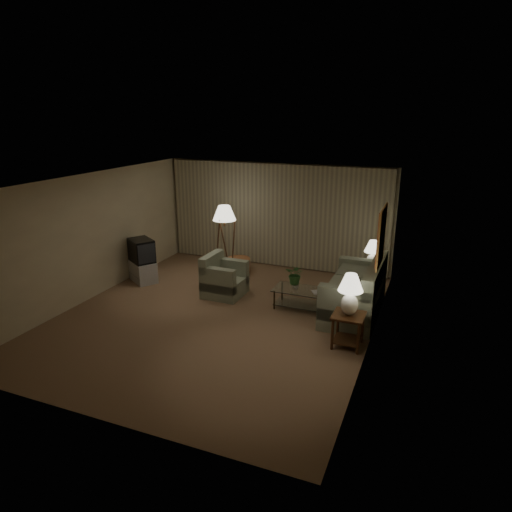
{
  "coord_description": "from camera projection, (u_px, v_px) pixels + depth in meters",
  "views": [
    {
      "loc": [
        3.84,
        -7.49,
        3.93
      ],
      "look_at": [
        0.59,
        0.6,
        1.15
      ],
      "focal_mm": 32.0,
      "sensor_mm": 36.0,
      "label": 1
    }
  ],
  "objects": [
    {
      "name": "ground",
      "position": [
        218.0,
        316.0,
        9.18
      ],
      "size": [
        7.0,
        7.0,
        0.0
      ],
      "primitive_type": "plane",
      "color": "#845D48",
      "rests_on": "ground"
    },
    {
      "name": "room_shell",
      "position": [
        248.0,
        216.0,
        9.97
      ],
      "size": [
        6.04,
        7.02,
        2.72
      ],
      "color": "beige",
      "rests_on": "ground"
    },
    {
      "name": "sofa",
      "position": [
        354.0,
        294.0,
        9.11
      ],
      "size": [
        2.01,
        1.03,
        0.89
      ],
      "rotation": [
        0.0,
        0.0,
        -1.58
      ],
      "color": "gray",
      "rests_on": "ground"
    },
    {
      "name": "armchair",
      "position": [
        225.0,
        280.0,
        10.11
      ],
      "size": [
        0.9,
        0.85,
        0.73
      ],
      "rotation": [
        0.0,
        0.0,
        1.55
      ],
      "color": "gray",
      "rests_on": "ground"
    },
    {
      "name": "side_table_near",
      "position": [
        348.0,
        324.0,
        7.88
      ],
      "size": [
        0.54,
        0.54,
        0.6
      ],
      "color": "#34180E",
      "rests_on": "ground"
    },
    {
      "name": "side_table_far",
      "position": [
        371.0,
        277.0,
        10.18
      ],
      "size": [
        0.5,
        0.42,
        0.6
      ],
      "color": "#34180E",
      "rests_on": "ground"
    },
    {
      "name": "table_lamp_near",
      "position": [
        350.0,
        291.0,
        7.69
      ],
      "size": [
        0.43,
        0.43,
        0.74
      ],
      "color": "white",
      "rests_on": "side_table_near"
    },
    {
      "name": "table_lamp_far",
      "position": [
        373.0,
        252.0,
        10.0
      ],
      "size": [
        0.37,
        0.37,
        0.64
      ],
      "color": "white",
      "rests_on": "side_table_far"
    },
    {
      "name": "coffee_table",
      "position": [
        302.0,
        296.0,
        9.45
      ],
      "size": [
        1.18,
        0.64,
        0.41
      ],
      "color": "silver",
      "rests_on": "ground"
    },
    {
      "name": "tv_cabinet",
      "position": [
        143.0,
        271.0,
        10.98
      ],
      "size": [
        1.15,
        1.13,
        0.5
      ],
      "primitive_type": "cube",
      "rotation": [
        0.0,
        0.0,
        -0.58
      ],
      "color": "#B0B0B3",
      "rests_on": "ground"
    },
    {
      "name": "crt_tv",
      "position": [
        141.0,
        250.0,
        10.82
      ],
      "size": [
        1.06,
        1.04,
        0.55
      ],
      "primitive_type": "cube",
      "rotation": [
        0.0,
        0.0,
        -0.58
      ],
      "color": "black",
      "rests_on": "tv_cabinet"
    },
    {
      "name": "floor_lamp",
      "position": [
        225.0,
        239.0,
        11.25
      ],
      "size": [
        0.57,
        0.57,
        1.75
      ],
      "color": "#34180E",
      "rests_on": "ground"
    },
    {
      "name": "ottoman",
      "position": [
        239.0,
        265.0,
        11.56
      ],
      "size": [
        0.75,
        0.75,
        0.39
      ],
      "primitive_type": "cylinder",
      "rotation": [
        0.0,
        0.0,
        0.36
      ],
      "color": "#985833",
      "rests_on": "ground"
    },
    {
      "name": "vase",
      "position": [
        295.0,
        285.0,
        9.43
      ],
      "size": [
        0.18,
        0.18,
        0.15
      ],
      "primitive_type": "imported",
      "rotation": [
        0.0,
        0.0,
        -0.32
      ],
      "color": "silver",
      "rests_on": "coffee_table"
    },
    {
      "name": "flowers",
      "position": [
        296.0,
        272.0,
        9.35
      ],
      "size": [
        0.41,
        0.36,
        0.43
      ],
      "primitive_type": "imported",
      "rotation": [
        0.0,
        0.0,
        -0.07
      ],
      "color": "#31682E",
      "rests_on": "vase"
    },
    {
      "name": "book",
      "position": [
        313.0,
        293.0,
        9.22
      ],
      "size": [
        0.27,
        0.29,
        0.02
      ],
      "primitive_type": "imported",
      "rotation": [
        0.0,
        0.0,
        0.57
      ],
      "color": "olive",
      "rests_on": "coffee_table"
    }
  ]
}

